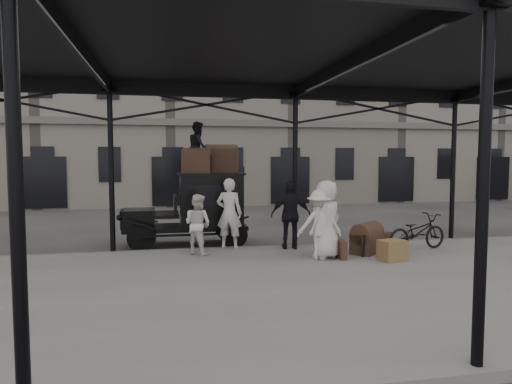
% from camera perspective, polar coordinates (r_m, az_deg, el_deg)
% --- Properties ---
extents(ground, '(120.00, 120.00, 0.00)m').
position_cam_1_polar(ground, '(11.36, 7.68, -9.08)').
color(ground, '#383533').
rests_on(ground, ground).
extents(platform, '(28.00, 8.00, 0.15)m').
position_cam_1_polar(platform, '(9.54, 11.67, -11.27)').
color(platform, slate).
rests_on(platform, ground).
extents(canopy, '(22.50, 9.00, 4.74)m').
position_cam_1_polar(canopy, '(9.66, 11.42, 16.03)').
color(canopy, black).
rests_on(canopy, ground).
extents(building_frontage, '(64.00, 8.00, 14.00)m').
position_cam_1_polar(building_frontage, '(29.01, -4.11, 12.93)').
color(building_frontage, slate).
rests_on(building_frontage, ground).
extents(taxi, '(3.65, 1.55, 2.18)m').
position_cam_1_polar(taxi, '(13.76, -7.03, -1.67)').
color(taxi, black).
rests_on(taxi, ground).
extents(porter_left, '(0.82, 0.68, 1.92)m').
position_cam_1_polar(porter_left, '(12.46, -3.37, -2.68)').
color(porter_left, beige).
rests_on(porter_left, platform).
extents(porter_midleft, '(0.95, 0.93, 1.55)m').
position_cam_1_polar(porter_midleft, '(11.82, -7.31, -4.00)').
color(porter_midleft, silver).
rests_on(porter_midleft, platform).
extents(porter_centre, '(1.12, 0.98, 1.92)m').
position_cam_1_polar(porter_centre, '(11.34, 8.82, -3.41)').
color(porter_centre, beige).
rests_on(porter_centre, platform).
extents(porter_official, '(1.15, 0.64, 1.85)m').
position_cam_1_polar(porter_official, '(12.41, 4.37, -2.88)').
color(porter_official, black).
rests_on(porter_official, platform).
extents(porter_right, '(1.15, 0.73, 1.70)m').
position_cam_1_polar(porter_right, '(11.29, 7.96, -4.01)').
color(porter_right, silver).
rests_on(porter_right, platform).
extents(bicycle, '(1.95, 1.03, 0.97)m').
position_cam_1_polar(bicycle, '(13.01, 19.50, -4.73)').
color(bicycle, black).
rests_on(bicycle, platform).
extents(porter_roof, '(0.63, 0.78, 1.50)m').
position_cam_1_polar(porter_roof, '(13.59, -7.19, 5.56)').
color(porter_roof, black).
rests_on(porter_roof, taxi).
extents(steamer_trunk_roof_near, '(0.94, 0.72, 0.61)m').
position_cam_1_polar(steamer_trunk_roof_near, '(13.43, -7.34, 3.67)').
color(steamer_trunk_roof_near, '#44301F').
rests_on(steamer_trunk_roof_near, taxi).
extents(steamer_trunk_roof_far, '(1.00, 0.65, 0.71)m').
position_cam_1_polar(steamer_trunk_roof_far, '(13.95, -4.39, 3.91)').
color(steamer_trunk_roof_far, '#44301F').
rests_on(steamer_trunk_roof_far, taxi).
extents(steamer_trunk_platform, '(1.05, 1.01, 0.67)m').
position_cam_1_polar(steamer_trunk_platform, '(12.26, 13.68, -5.87)').
color(steamer_trunk_platform, '#44301F').
rests_on(steamer_trunk_platform, platform).
extents(wicker_hamper, '(0.68, 0.56, 0.50)m').
position_cam_1_polar(wicker_hamper, '(11.52, 16.67, -7.01)').
color(wicker_hamper, olive).
rests_on(wicker_hamper, platform).
extents(suitcase_upright, '(0.20, 0.61, 0.45)m').
position_cam_1_polar(suitcase_upright, '(11.52, 10.56, -7.03)').
color(suitcase_upright, '#44301F').
rests_on(suitcase_upright, platform).
extents(suitcase_flat, '(0.59, 0.43, 0.40)m').
position_cam_1_polar(suitcase_flat, '(13.21, 15.70, -5.77)').
color(suitcase_flat, '#44301F').
rests_on(suitcase_flat, platform).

